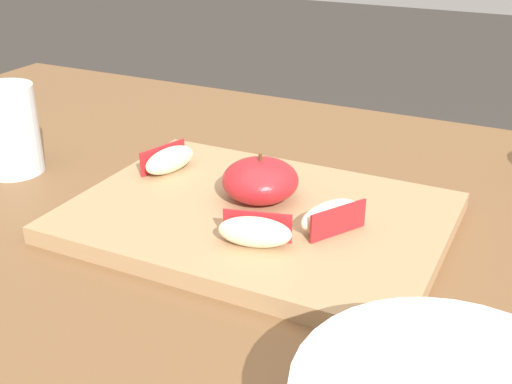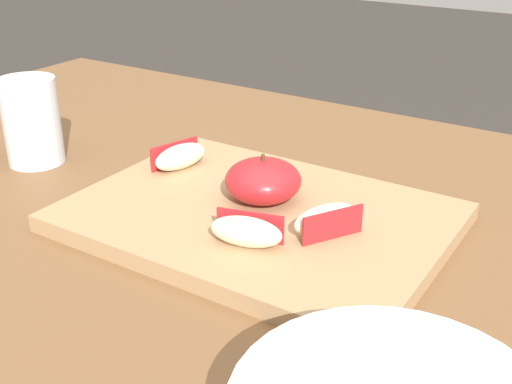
{
  "view_description": "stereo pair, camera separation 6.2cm",
  "coord_description": "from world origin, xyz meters",
  "px_view_note": "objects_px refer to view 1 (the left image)",
  "views": [
    {
      "loc": [
        0.25,
        -0.52,
        1.06
      ],
      "look_at": [
        -0.0,
        -0.0,
        0.79
      ],
      "focal_mm": 45.53,
      "sensor_mm": 36.0,
      "label": 1
    },
    {
      "loc": [
        0.31,
        -0.49,
        1.06
      ],
      "look_at": [
        -0.0,
        -0.0,
        0.79
      ],
      "focal_mm": 45.53,
      "sensor_mm": 36.0,
      "label": 2
    }
  ],
  "objects_px": {
    "cutting_board": "(256,218)",
    "apple_half_skin_up": "(260,180)",
    "apple_wedge_left": "(255,232)",
    "drinking_glass_water": "(9,130)",
    "apple_wedge_back": "(169,160)",
    "apple_wedge_right": "(331,216)"
  },
  "relations": [
    {
      "from": "cutting_board",
      "to": "apple_wedge_back",
      "type": "xyz_separation_m",
      "value": [
        -0.13,
        0.04,
        0.02
      ]
    },
    {
      "from": "cutting_board",
      "to": "apple_half_skin_up",
      "type": "distance_m",
      "value": 0.04
    },
    {
      "from": "apple_half_skin_up",
      "to": "drinking_glass_water",
      "type": "relative_size",
      "value": 0.74
    },
    {
      "from": "apple_wedge_left",
      "to": "drinking_glass_water",
      "type": "distance_m",
      "value": 0.36
    },
    {
      "from": "cutting_board",
      "to": "apple_wedge_back",
      "type": "distance_m",
      "value": 0.14
    },
    {
      "from": "apple_half_skin_up",
      "to": "apple_wedge_left",
      "type": "bearing_deg",
      "value": -66.81
    },
    {
      "from": "apple_half_skin_up",
      "to": "apple_wedge_back",
      "type": "height_order",
      "value": "apple_half_skin_up"
    },
    {
      "from": "apple_wedge_left",
      "to": "apple_wedge_back",
      "type": "distance_m",
      "value": 0.19
    },
    {
      "from": "apple_half_skin_up",
      "to": "apple_wedge_left",
      "type": "xyz_separation_m",
      "value": [
        0.04,
        -0.09,
        -0.01
      ]
    },
    {
      "from": "apple_half_skin_up",
      "to": "apple_wedge_back",
      "type": "bearing_deg",
      "value": 171.19
    },
    {
      "from": "apple_half_skin_up",
      "to": "apple_wedge_right",
      "type": "bearing_deg",
      "value": -19.03
    },
    {
      "from": "apple_half_skin_up",
      "to": "apple_wedge_left",
      "type": "distance_m",
      "value": 0.1
    },
    {
      "from": "cutting_board",
      "to": "drinking_glass_water",
      "type": "relative_size",
      "value": 3.47
    },
    {
      "from": "apple_wedge_right",
      "to": "apple_half_skin_up",
      "type": "bearing_deg",
      "value": 160.97
    },
    {
      "from": "cutting_board",
      "to": "apple_half_skin_up",
      "type": "bearing_deg",
      "value": 106.39
    },
    {
      "from": "cutting_board",
      "to": "apple_half_skin_up",
      "type": "xyz_separation_m",
      "value": [
        -0.01,
        0.02,
        0.03
      ]
    },
    {
      "from": "apple_half_skin_up",
      "to": "apple_wedge_right",
      "type": "xyz_separation_m",
      "value": [
        0.09,
        -0.03,
        -0.01
      ]
    },
    {
      "from": "apple_wedge_left",
      "to": "drinking_glass_water",
      "type": "relative_size",
      "value": 0.66
    },
    {
      "from": "apple_wedge_back",
      "to": "cutting_board",
      "type": "bearing_deg",
      "value": -18.48
    },
    {
      "from": "cutting_board",
      "to": "apple_wedge_left",
      "type": "distance_m",
      "value": 0.07
    },
    {
      "from": "apple_wedge_back",
      "to": "drinking_glass_water",
      "type": "distance_m",
      "value": 0.2
    },
    {
      "from": "drinking_glass_water",
      "to": "apple_half_skin_up",
      "type": "bearing_deg",
      "value": 5.01
    }
  ]
}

